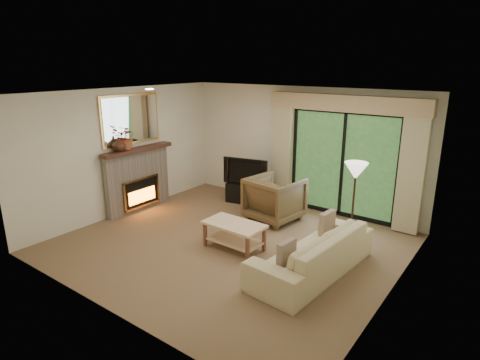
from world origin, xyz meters
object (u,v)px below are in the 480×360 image
Objects in this scene: sofa at (312,252)px; armchair at (275,199)px; media_console at (247,193)px; coffee_table at (234,236)px.

armchair is at bearing -127.75° from sofa.
armchair is 0.43× the size of sofa.
media_console is 1.21m from armchair.
sofa reaches higher than coffee_table.
armchair is (1.06, -0.53, 0.23)m from media_console.
sofa is at bearing 145.10° from armchair.
armchair reaches higher than media_console.
armchair is 0.95× the size of coffee_table.
sofa is at bearing 4.27° from coffee_table.
armchair is 1.55m from coffee_table.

